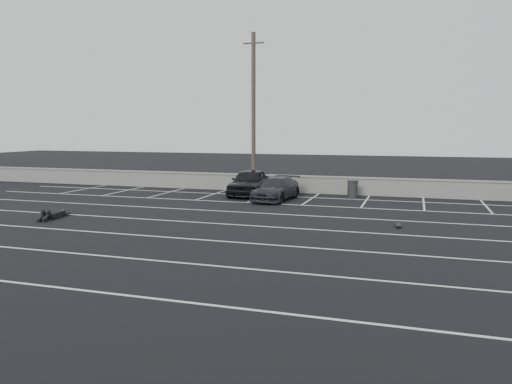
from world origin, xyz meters
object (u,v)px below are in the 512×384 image
(car_left, at_px, (249,182))
(trash_bin, at_px, (352,189))
(car_right, at_px, (276,189))
(person, at_px, (56,212))
(skateboard, at_px, (398,225))
(utility_pole, at_px, (254,113))

(car_left, distance_m, trash_bin, 6.02)
(car_left, distance_m, car_right, 2.53)
(car_left, relative_size, trash_bin, 4.66)
(car_left, distance_m, person, 11.30)
(trash_bin, distance_m, skateboard, 8.70)
(utility_pole, relative_size, skateboard, 13.18)
(car_right, height_order, utility_pole, utility_pole)
(car_left, height_order, car_right, car_left)
(car_right, bearing_deg, car_left, 149.06)
(utility_pole, height_order, trash_bin, utility_pole)
(car_right, bearing_deg, utility_pole, 133.51)
(trash_bin, bearing_deg, car_left, -171.73)
(utility_pole, distance_m, trash_bin, 7.51)
(car_right, height_order, person, car_right)
(utility_pole, relative_size, person, 3.72)
(car_left, relative_size, person, 1.75)
(car_left, height_order, trash_bin, car_left)
(skateboard, bearing_deg, utility_pole, 131.23)
(utility_pole, bearing_deg, skateboard, -44.07)
(person, bearing_deg, skateboard, -1.13)
(car_right, height_order, skateboard, car_right)
(car_left, xyz_separation_m, trash_bin, (5.95, 0.86, -0.28))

